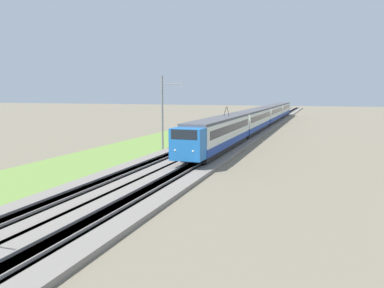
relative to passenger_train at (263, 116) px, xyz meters
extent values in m
cube|color=gray|center=(-19.52, 4.07, -2.20)|extent=(240.00, 4.40, 0.30)
cube|color=gray|center=(-19.52, 0.00, -2.20)|extent=(240.00, 4.40, 0.30)
cube|color=#4C4238|center=(-19.52, 4.07, -2.20)|extent=(240.00, 1.57, 0.30)
cube|color=gray|center=(-19.52, 4.60, -1.97)|extent=(240.00, 0.07, 0.15)
cube|color=gray|center=(-19.52, 3.54, -1.97)|extent=(240.00, 0.07, 0.15)
cube|color=#4C4238|center=(-19.52, 0.00, -2.20)|extent=(240.00, 1.57, 0.30)
cube|color=gray|center=(-19.52, 0.53, -1.97)|extent=(240.00, 0.07, 0.15)
cube|color=gray|center=(-19.52, -0.53, -1.97)|extent=(240.00, 0.07, 0.15)
cube|color=olive|center=(-19.52, 9.57, -2.29)|extent=(240.00, 10.72, 0.12)
cube|color=blue|center=(-41.87, 0.00, -0.01)|extent=(1.89, 2.73, 2.69)
cube|color=black|center=(-42.15, 0.00, 0.89)|extent=(1.36, 2.28, 0.81)
sphere|color=#F2EAC6|center=(-42.76, 0.78, -0.45)|extent=(0.20, 0.20, 0.20)
sphere|color=#F2EAC6|center=(-42.76, -0.78, -0.45)|extent=(0.20, 0.20, 0.20)
cube|color=navy|center=(-31.45, 0.00, -0.97)|extent=(18.95, 2.85, 0.75)
cube|color=silver|center=(-31.45, 0.00, 0.37)|extent=(18.95, 2.85, 1.93)
cube|color=black|center=(-31.45, 0.00, 0.52)|extent=(17.43, 2.87, 0.81)
cube|color=#515156|center=(-31.45, 0.00, 1.46)|extent=(18.95, 2.62, 0.25)
cube|color=black|center=(-31.45, 0.00, -1.62)|extent=(18.00, 2.42, 0.55)
cylinder|color=black|center=(-39.12, 0.53, -1.47)|extent=(0.86, 0.12, 0.86)
cylinder|color=black|center=(-39.12, -0.53, -1.47)|extent=(0.86, 0.12, 0.86)
cube|color=navy|center=(-10.96, 0.00, -0.97)|extent=(20.84, 2.85, 0.75)
cube|color=silver|center=(-10.96, 0.00, 0.37)|extent=(20.84, 2.85, 1.93)
cube|color=black|center=(-10.96, 0.00, 0.52)|extent=(19.17, 2.87, 0.81)
cube|color=#515156|center=(-10.96, 0.00, 1.46)|extent=(20.84, 2.62, 0.25)
cube|color=black|center=(-10.96, 0.00, -1.62)|extent=(19.79, 2.42, 0.55)
cube|color=navy|center=(10.48, 0.00, -0.97)|extent=(20.84, 2.85, 0.75)
cube|color=silver|center=(10.48, 0.00, 0.37)|extent=(20.84, 2.85, 1.93)
cube|color=black|center=(10.48, 0.00, 0.52)|extent=(19.17, 2.87, 0.81)
cube|color=#515156|center=(10.48, 0.00, 1.46)|extent=(20.84, 2.62, 0.25)
cube|color=black|center=(10.48, 0.00, -1.62)|extent=(19.79, 2.42, 0.55)
cube|color=navy|center=(31.92, 0.00, -0.97)|extent=(20.84, 2.85, 0.75)
cube|color=silver|center=(31.92, 0.00, 0.37)|extent=(20.84, 2.85, 1.93)
cube|color=black|center=(31.92, 0.00, 0.52)|extent=(19.17, 2.87, 0.81)
cube|color=#515156|center=(31.92, 0.00, 1.46)|extent=(20.84, 2.62, 0.25)
cube|color=black|center=(31.92, 0.00, -1.62)|extent=(19.79, 2.42, 0.55)
cylinder|color=black|center=(-28.61, 0.18, 2.14)|extent=(0.06, 0.33, 1.08)
cylinder|color=black|center=(-28.61, -0.17, 2.14)|extent=(0.06, 0.33, 1.08)
cube|color=black|center=(-39.12, 0.00, -2.35)|extent=(0.10, 0.10, 0.00)
cylinder|color=slate|center=(-32.24, 6.58, 1.92)|extent=(0.22, 0.22, 8.53)
cylinder|color=slate|center=(-32.24, 5.38, 5.28)|extent=(0.08, 2.40, 0.08)
cylinder|color=#B2ADA8|center=(-32.24, 4.18, 5.08)|extent=(0.10, 0.10, 0.30)
camera|label=1|loc=(-71.21, -10.65, 4.25)|focal=35.00mm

